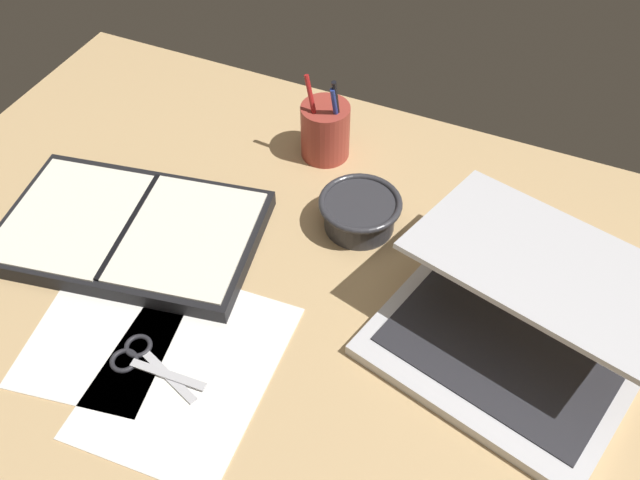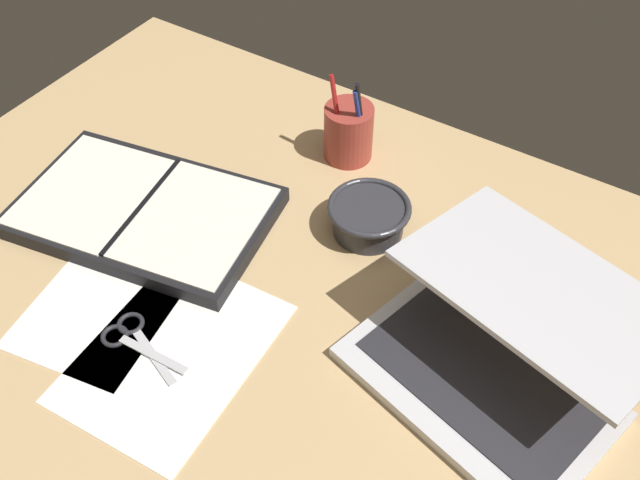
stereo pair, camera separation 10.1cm
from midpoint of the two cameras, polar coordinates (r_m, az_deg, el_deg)
desk_top at (r=104.01cm, az=0.30°, el=-5.63°), size 140.00×100.00×2.00cm
laptop at (r=96.56cm, az=17.10°, el=-8.68°), size 40.32×38.65×14.01cm
bowl at (r=111.33cm, az=6.53°, el=1.76°), size 13.12×13.12×5.55cm
pen_cup at (r=123.19cm, az=4.69°, el=8.50°), size 8.45×8.45×16.82cm
planner at (r=115.90cm, az=-11.50°, el=2.12°), size 43.51×31.89×3.19cm
scissors at (r=101.65cm, az=-12.15°, el=-7.73°), size 14.19×6.83×0.80cm
paper_sheet_front at (r=99.40cm, az=-8.77°, el=-9.04°), size 23.57×31.04×0.16cm
paper_sheet_beside_planner at (r=106.40cm, az=-14.29°, el=-5.11°), size 23.26×27.28×0.16cm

